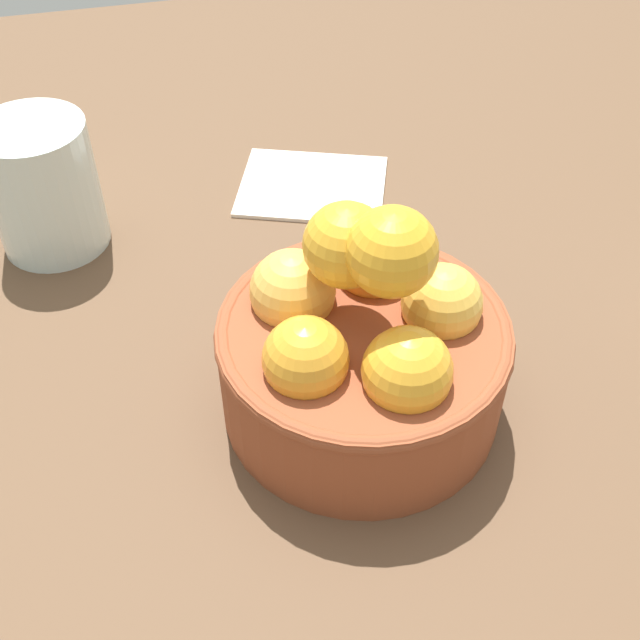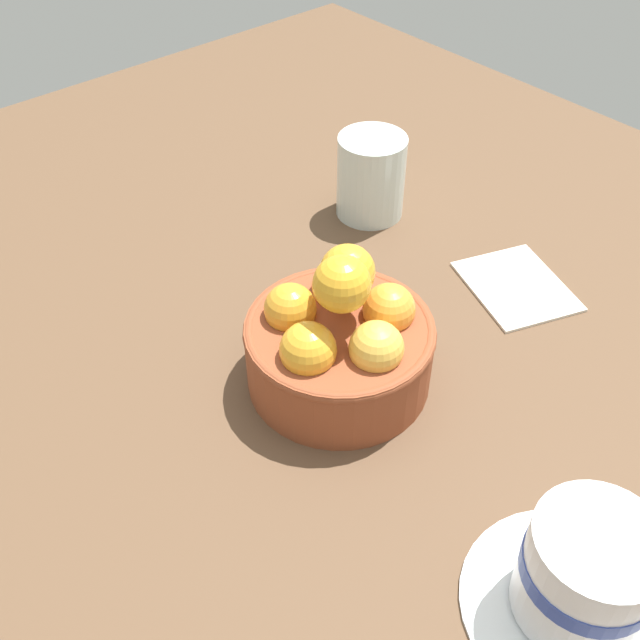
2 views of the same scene
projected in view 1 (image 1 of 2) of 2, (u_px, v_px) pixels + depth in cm
name	position (u px, v px, depth cm)	size (l,w,h in cm)	color
ground_plane	(359.00, 426.00, 47.77)	(134.33, 117.79, 4.21)	brown
terracotta_bowl	(363.00, 346.00, 43.05)	(15.76, 15.76, 13.86)	brown
water_glass	(43.00, 187.00, 53.85)	(7.34, 7.34, 9.09)	silver
folded_napkin	(312.00, 184.00, 61.40)	(10.91, 8.87, 0.60)	white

